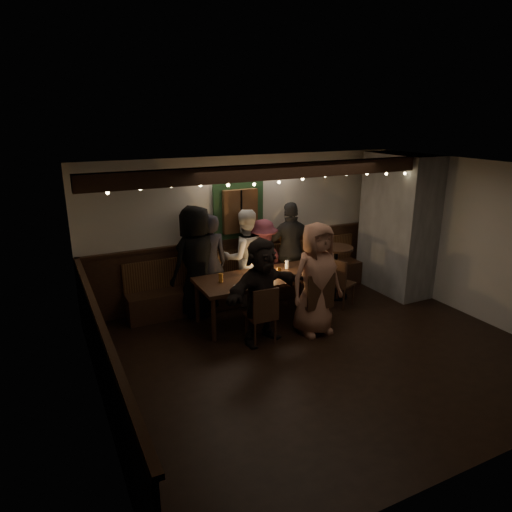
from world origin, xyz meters
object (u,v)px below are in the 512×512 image
chair_near_left (263,312)px  chair_end (339,280)px  chair_near_right (317,299)px  person_a (196,261)px  high_top (335,265)px  person_b (210,263)px  person_c (245,257)px  person_e (291,250)px  dining_table (261,280)px  person_f (262,291)px  person_g (316,279)px  person_d (262,261)px

chair_near_left → chair_end: size_ratio=1.01×
chair_near_left → chair_near_right: bearing=-3.0°
chair_near_left → person_a: 1.59m
chair_end → high_top: bearing=61.8°
chair_end → high_top: high_top is taller
person_b → person_c: size_ratio=0.99×
person_c → person_e: (0.92, -0.04, 0.03)m
dining_table → person_b: person_b is taller
high_top → person_f: person_f is taller
person_c → person_g: size_ratio=0.98×
high_top → person_f: (-2.01, -0.97, 0.19)m
chair_near_left → person_d: size_ratio=0.59×
dining_table → chair_near_left: bearing=-115.1°
chair_end → person_d: (-1.08, 0.84, 0.26)m
chair_near_left → chair_end: bearing=19.2°
person_a → person_e: bearing=160.8°
person_a → person_b: (0.25, 0.06, -0.09)m
person_a → person_g: 2.03m
chair_end → person_e: bearing=119.9°
person_a → person_g: person_a is taller
high_top → person_d: 1.38m
person_c → person_f: size_ratio=1.07×
person_a → person_c: 0.93m
chair_near_left → person_b: size_ratio=0.52×
chair_near_right → person_f: bearing=171.9°
chair_end → person_a: size_ratio=0.47×
high_top → person_g: bearing=-136.9°
chair_end → person_c: person_c is taller
person_d → person_g: person_g is taller
chair_near_right → person_b: (-1.17, 1.55, 0.29)m
chair_near_left → person_e: bearing=47.9°
chair_near_right → person_f: (-0.89, 0.13, 0.24)m
person_c → chair_near_right: bearing=114.4°
chair_near_right → person_c: person_c is taller
dining_table → person_b: (-0.61, 0.75, 0.16)m
high_top → person_d: (-1.31, 0.42, 0.15)m
high_top → person_b: bearing=168.9°
chair_end → person_b: person_b is taller
person_a → person_d: bearing=161.1°
chair_near_right → high_top: bearing=44.2°
person_a → chair_near_left: bearing=89.7°
chair_end → person_a: 2.50m
chair_near_right → person_f: person_f is taller
chair_near_left → person_d: 1.66m
person_b → high_top: bearing=171.4°
dining_table → chair_near_left: size_ratio=2.37×
person_e → person_a: bearing=15.0°
person_b → person_e: person_e is taller
person_c → person_f: person_c is taller
person_g → person_e: bearing=72.5°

